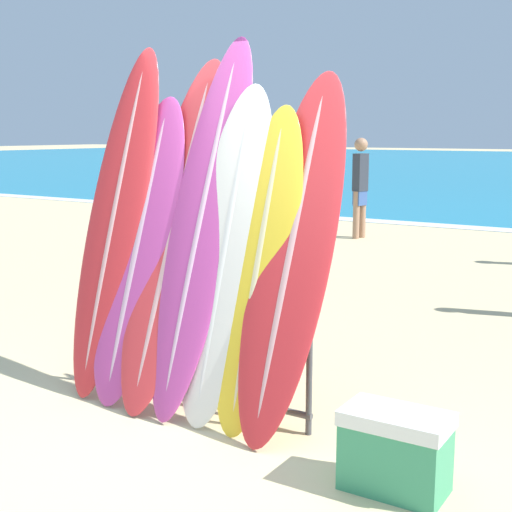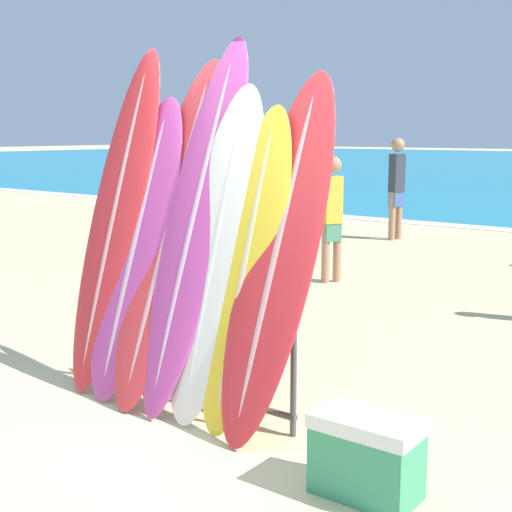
% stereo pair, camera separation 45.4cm
% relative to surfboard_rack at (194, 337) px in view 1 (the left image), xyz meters
% --- Properties ---
extents(ground_plane, '(160.00, 160.00, 0.00)m').
position_rel_surfboard_rack_xyz_m(ground_plane, '(0.40, -0.45, -0.49)').
color(ground_plane, beige).
extents(surfboard_rack, '(1.82, 0.04, 0.92)m').
position_rel_surfboard_rack_xyz_m(surfboard_rack, '(0.00, 0.00, 0.00)').
color(surfboard_rack, '#47474C').
rests_on(surfboard_rack, ground_plane).
extents(surfboard_slot_0, '(0.52, 0.90, 2.51)m').
position_rel_surfboard_rack_xyz_m(surfboard_slot_0, '(-0.75, 0.08, 0.76)').
color(surfboard_slot_0, red).
rests_on(surfboard_slot_0, ground_plane).
extents(surfboard_slot_1, '(0.59, 0.83, 2.14)m').
position_rel_surfboard_rack_xyz_m(surfboard_slot_1, '(-0.50, 0.03, 0.58)').
color(surfboard_slot_1, '#B23D8E').
rests_on(surfboard_slot_1, ground_plane).
extents(surfboard_slot_2, '(0.58, 1.04, 2.41)m').
position_rel_surfboard_rack_xyz_m(surfboard_slot_2, '(-0.23, 0.10, 0.71)').
color(surfboard_slot_2, red).
rests_on(surfboard_slot_2, ground_plane).
extents(surfboard_slot_3, '(0.52, 1.04, 2.55)m').
position_rel_surfboard_rack_xyz_m(surfboard_slot_3, '(0.01, 0.10, 0.78)').
color(surfboard_slot_3, '#B23D8E').
rests_on(surfboard_slot_3, ground_plane).
extents(surfboard_slot_4, '(0.57, 0.78, 2.20)m').
position_rel_surfboard_rack_xyz_m(surfboard_slot_4, '(0.24, 0.04, 0.61)').
color(surfboard_slot_4, silver).
rests_on(surfboard_slot_4, ground_plane).
extents(surfboard_slot_5, '(0.51, 0.73, 2.06)m').
position_rel_surfboard_rack_xyz_m(surfboard_slot_5, '(0.51, 0.02, 0.54)').
color(surfboard_slot_5, yellow).
rests_on(surfboard_slot_5, ground_plane).
extents(surfboard_slot_6, '(0.55, 0.99, 2.28)m').
position_rel_surfboard_rack_xyz_m(surfboard_slot_6, '(0.73, 0.06, 0.65)').
color(surfboard_slot_6, red).
rests_on(surfboard_slot_6, ground_plane).
extents(person_far_left, '(0.24, 0.30, 1.78)m').
position_rel_surfboard_rack_xyz_m(person_far_left, '(-2.29, 7.96, 0.48)').
color(person_far_left, '#A87A5B').
rests_on(person_far_left, ground_plane).
extents(person_far_right, '(0.25, 0.27, 1.58)m').
position_rel_surfboard_rack_xyz_m(person_far_right, '(-1.32, 4.15, 0.37)').
color(person_far_right, '#A87A5B').
rests_on(person_far_right, ground_plane).
extents(cooler_box, '(0.55, 0.33, 0.44)m').
position_rel_surfboard_rack_xyz_m(cooler_box, '(1.60, -0.39, -0.27)').
color(cooler_box, '#389366').
rests_on(cooler_box, ground_plane).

